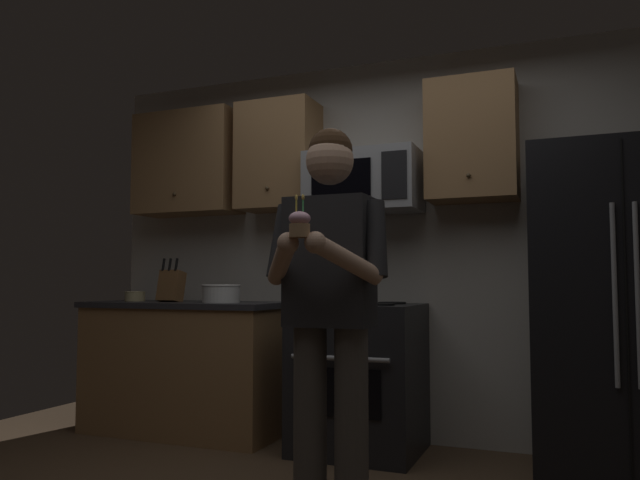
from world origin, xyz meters
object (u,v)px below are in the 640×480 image
Objects in this scene: bowl_large_white at (221,293)px; cupcake at (300,224)px; oven_range at (359,377)px; knife_block at (171,286)px; microwave at (364,182)px; person at (329,296)px; refrigerator at (621,312)px; bowl_small_colored at (135,296)px.

cupcake is (1.24, -1.47, 0.31)m from bowl_large_white.
oven_range is at bearing 1.29° from bowl_large_white.
microwave is at bearing 6.06° from knife_block.
knife_block is 2.00m from person.
microwave is 1.69m from cupcake.
cupcake reaches higher than knife_block.
knife_block is at bearing 179.80° from refrigerator.
refrigerator is at bearing -0.39° from bowl_large_white.
knife_block is (-1.40, -0.15, -0.69)m from microwave.
knife_block is 0.41m from bowl_large_white.
knife_block is at bearing 138.28° from cupcake.
person is at bearing -42.77° from bowl_large_white.
microwave reaches higher than refrigerator.
oven_range is 1.26m from microwave.
microwave is 4.81× the size of bowl_small_colored.
oven_range is at bearing 1.20° from knife_block.
person is (0.25, -1.29, -0.72)m from microwave.
cupcake reaches higher than bowl_small_colored.
microwave reaches higher than person.
cupcake reaches higher than bowl_large_white.
knife_block is 0.18× the size of person.
refrigerator is (1.50, -0.04, 0.44)m from oven_range.
microwave is 4.26× the size of cupcake.
cupcake is at bearing -37.19° from bowl_small_colored.
microwave is 1.24m from bowl_large_white.
knife_block is at bearing -8.27° from bowl_small_colored.
bowl_large_white is 0.77m from bowl_small_colored.
microwave is at bearing 173.97° from refrigerator.
refrigerator is 2.49m from bowl_large_white.
person is (1.65, -1.14, -0.04)m from knife_block.
knife_block is (-1.40, -0.03, 0.57)m from oven_range.
refrigerator is (1.50, -0.16, -0.82)m from microwave.
refrigerator is 1.96m from cupcake.
microwave is 0.41× the size of refrigerator.
cupcake is (0.00, -0.33, 0.30)m from person.
microwave is at bearing 3.16° from bowl_small_colored.
person reaches higher than oven_range.
bowl_large_white is 0.15× the size of person.
refrigerator is 10.35× the size of cupcake.
oven_range is 6.06× the size of bowl_small_colored.
bowl_large_white is 1.75× the size of bowl_small_colored.
bowl_small_colored is (-3.26, 0.06, 0.06)m from refrigerator.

